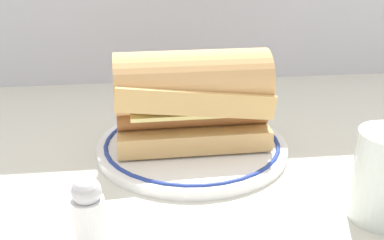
# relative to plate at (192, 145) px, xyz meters

# --- Properties ---
(ground_plane) EXTENTS (1.50, 1.50, 0.00)m
(ground_plane) POSITION_rel_plate_xyz_m (0.03, -0.03, -0.01)
(ground_plane) COLOR beige
(plate) EXTENTS (0.26, 0.26, 0.01)m
(plate) POSITION_rel_plate_xyz_m (0.00, 0.00, 0.00)
(plate) COLOR white
(plate) RESTS_ON ground_plane
(sausage_sandwich) EXTENTS (0.20, 0.10, 0.12)m
(sausage_sandwich) POSITION_rel_plate_xyz_m (-0.00, 0.00, 0.07)
(sausage_sandwich) COLOR tan
(sausage_sandwich) RESTS_ON plate
(salt_shaker) EXTENTS (0.03, 0.03, 0.08)m
(salt_shaker) POSITION_rel_plate_xyz_m (-0.12, -0.20, 0.03)
(salt_shaker) COLOR white
(salt_shaker) RESTS_ON ground_plane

